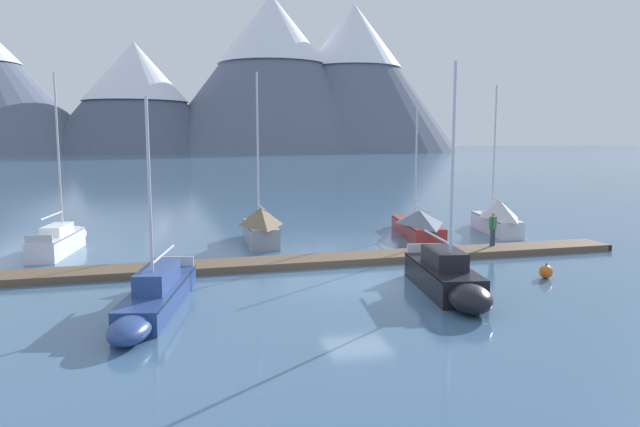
# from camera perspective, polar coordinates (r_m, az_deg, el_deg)

# --- Properties ---
(ground_plane) EXTENTS (700.00, 700.00, 0.00)m
(ground_plane) POSITION_cam_1_polar(r_m,az_deg,el_deg) (22.94, 3.60, -6.82)
(ground_plane) COLOR #426689
(mountain_central_massif) EXTENTS (69.63, 69.63, 41.66)m
(mountain_central_massif) POSITION_cam_1_polar(r_m,az_deg,el_deg) (239.57, -17.38, 10.96)
(mountain_central_massif) COLOR #4C566B
(mountain_central_massif) RESTS_ON ground
(mountain_shoulder_ridge) EXTENTS (95.32, 95.32, 62.32)m
(mountain_shoulder_ridge) POSITION_cam_1_polar(r_m,az_deg,el_deg) (246.65, -4.63, 13.58)
(mountain_shoulder_ridge) COLOR slate
(mountain_shoulder_ridge) RESTS_ON ground
(mountain_east_summit) EXTENTS (86.73, 86.73, 60.51)m
(mountain_east_summit) POSITION_cam_1_polar(r_m,az_deg,el_deg) (252.94, 3.26, 13.21)
(mountain_east_summit) COLOR slate
(mountain_east_summit) RESTS_ON ground
(dock) EXTENTS (28.74, 2.89, 0.30)m
(dock) POSITION_cam_1_polar(r_m,az_deg,el_deg) (26.65, 1.03, -4.49)
(dock) COLOR brown
(dock) RESTS_ON ground
(sailboat_nearest_berth) EXTENTS (2.04, 6.33, 8.73)m
(sailboat_nearest_berth) POSITION_cam_1_polar(r_m,az_deg,el_deg) (31.82, -23.70, -2.33)
(sailboat_nearest_berth) COLOR white
(sailboat_nearest_berth) RESTS_ON ground
(sailboat_second_berth) EXTENTS (2.77, 7.69, 6.86)m
(sailboat_second_berth) POSITION_cam_1_polar(r_m,az_deg,el_deg) (19.98, -15.61, -7.65)
(sailboat_second_berth) COLOR navy
(sailboat_second_berth) RESTS_ON ground
(sailboat_mid_dock_port) EXTENTS (1.75, 5.63, 9.03)m
(sailboat_mid_dock_port) POSITION_cam_1_polar(r_m,az_deg,el_deg) (31.66, -5.83, -1.16)
(sailboat_mid_dock_port) COLOR #93939E
(sailboat_mid_dock_port) RESTS_ON ground
(sailboat_mid_dock_starboard) EXTENTS (2.33, 6.52, 8.18)m
(sailboat_mid_dock_starboard) POSITION_cam_1_polar(r_m,az_deg,el_deg) (21.79, 12.20, -6.05)
(sailboat_mid_dock_starboard) COLOR black
(sailboat_mid_dock_starboard) RESTS_ON ground
(sailboat_far_berth) EXTENTS (2.79, 7.47, 7.75)m
(sailboat_far_berth) POSITION_cam_1_polar(r_m,az_deg,el_deg) (34.69, 9.29, -0.86)
(sailboat_far_berth) COLOR #B2332D
(sailboat_far_berth) RESTS_ON ground
(sailboat_outer_slip) EXTENTS (2.49, 6.46, 8.67)m
(sailboat_outer_slip) POSITION_cam_1_polar(r_m,az_deg,el_deg) (36.54, 16.55, -0.28)
(sailboat_outer_slip) COLOR silver
(sailboat_outer_slip) RESTS_ON ground
(person_on_dock) EXTENTS (0.50, 0.40, 1.69)m
(person_on_dock) POSITION_cam_1_polar(r_m,az_deg,el_deg) (30.27, 16.33, -1.22)
(person_on_dock) COLOR #384256
(person_on_dock) RESTS_ON dock
(mooring_buoy_channel_marker) EXTENTS (0.53, 0.53, 0.61)m
(mooring_buoy_channel_marker) POSITION_cam_1_polar(r_m,az_deg,el_deg) (25.45, 20.95, -5.27)
(mooring_buoy_channel_marker) COLOR orange
(mooring_buoy_channel_marker) RESTS_ON ground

